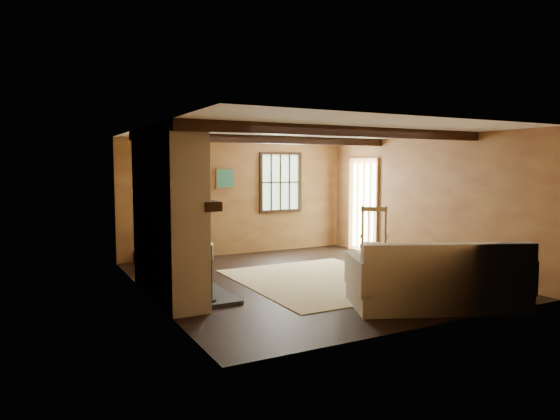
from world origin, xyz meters
TOP-DOWN VIEW (x-y plane):
  - ground at (0.00, 0.00)m, footprint 5.50×5.50m
  - room_envelope at (0.22, 0.26)m, footprint 5.02×5.52m
  - fireplace at (-2.23, -0.00)m, footprint 1.02×2.30m
  - rug at (0.20, -0.20)m, footprint 2.50×3.00m
  - rocking_chair at (1.47, 0.05)m, footprint 0.88×0.92m
  - sofa at (0.71, -2.22)m, footprint 2.44×1.79m
  - firewood_pile at (-1.88, 2.60)m, footprint 0.67×0.12m
  - laundry_basket at (-0.91, 2.53)m, footprint 0.60×0.53m
  - basket_pillow at (-0.91, 2.53)m, footprint 0.45×0.39m
  - armchair at (-1.46, 2.05)m, footprint 1.07×1.07m

SIDE VIEW (x-z plane):
  - ground at x=0.00m, z-range 0.00..0.00m
  - rug at x=0.20m, z-range 0.00..0.01m
  - firewood_pile at x=-1.88m, z-range 0.00..0.24m
  - laundry_basket at x=-0.91m, z-range 0.00..0.30m
  - sofa at x=0.71m, z-range -0.13..0.77m
  - armchair at x=-1.46m, z-range 0.00..0.73m
  - basket_pillow at x=-0.91m, z-range 0.30..0.50m
  - rocking_chair at x=1.47m, z-range -0.09..1.07m
  - fireplace at x=-2.23m, z-range -0.10..2.30m
  - room_envelope at x=0.22m, z-range 0.41..2.85m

